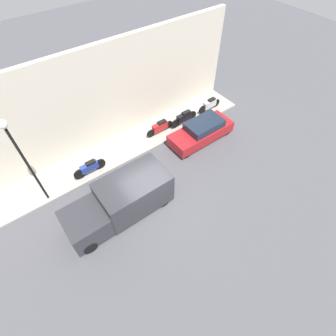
% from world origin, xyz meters
% --- Properties ---
extents(ground_plane, '(60.00, 60.00, 0.00)m').
position_xyz_m(ground_plane, '(0.00, 0.00, 0.00)').
color(ground_plane, '#47474C').
extents(sidewalk, '(2.36, 19.27, 0.12)m').
position_xyz_m(sidewalk, '(4.58, 0.00, 0.06)').
color(sidewalk, gray).
rests_on(sidewalk, ground_plane).
extents(building_facade, '(0.30, 19.27, 5.99)m').
position_xyz_m(building_facade, '(5.90, 0.00, 3.00)').
color(building_facade, beige).
rests_on(building_facade, ground_plane).
extents(parked_car, '(1.61, 4.24, 1.32)m').
position_xyz_m(parked_car, '(2.33, -5.32, 0.63)').
color(parked_car, maroon).
rests_on(parked_car, ground_plane).
extents(delivery_van, '(2.06, 5.29, 2.00)m').
position_xyz_m(delivery_van, '(0.62, 1.49, 1.01)').
color(delivery_van, '#2D2D33').
rests_on(delivery_van, ground_plane).
extents(motorcycle_red, '(0.30, 2.00, 0.84)m').
position_xyz_m(motorcycle_red, '(4.30, -3.53, 0.56)').
color(motorcycle_red, '#B21E1E').
rests_on(motorcycle_red, sidewalk).
extents(motorcycle_black, '(0.30, 2.08, 0.89)m').
position_xyz_m(motorcycle_black, '(4.07, -5.34, 0.59)').
color(motorcycle_black, black).
rests_on(motorcycle_black, sidewalk).
extents(scooter_silver, '(0.30, 1.89, 0.86)m').
position_xyz_m(scooter_silver, '(4.14, -7.70, 0.57)').
color(scooter_silver, '#B7B7BF').
rests_on(scooter_silver, sidewalk).
extents(motorcycle_blue, '(0.30, 1.90, 0.84)m').
position_xyz_m(motorcycle_blue, '(3.86, 1.63, 0.58)').
color(motorcycle_blue, navy).
rests_on(motorcycle_blue, sidewalk).
extents(streetlamp, '(0.37, 0.37, 5.20)m').
position_xyz_m(streetlamp, '(3.68, 4.22, 3.66)').
color(streetlamp, black).
rests_on(streetlamp, sidewalk).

